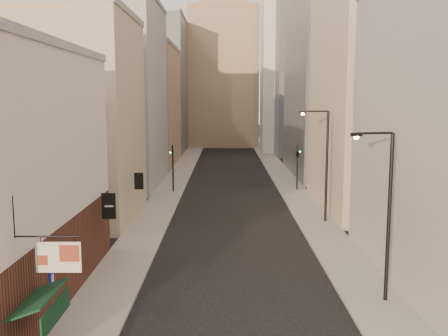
# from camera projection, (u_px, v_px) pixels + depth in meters

# --- Properties ---
(sidewalk_left) EXTENTS (3.00, 140.00, 0.15)m
(sidewalk_left) POSITION_uv_depth(u_px,v_px,m) (183.00, 168.00, 69.55)
(sidewalk_left) COLOR gray
(sidewalk_left) RESTS_ON ground
(sidewalk_right) EXTENTS (3.00, 140.00, 0.15)m
(sidewalk_right) POSITION_uv_depth(u_px,v_px,m) (276.00, 168.00, 69.53)
(sidewalk_right) COLOR gray
(sidewalk_right) RESTS_ON ground
(near_building_left) EXTENTS (8.30, 23.04, 12.30)m
(near_building_left) POSITION_uv_depth(u_px,v_px,m) (3.00, 178.00, 23.18)
(near_building_left) COLOR brown
(near_building_left) RESTS_ON ground
(left_bldg_beige) EXTENTS (8.00, 12.00, 16.00)m
(left_bldg_beige) POSITION_uv_depth(u_px,v_px,m) (83.00, 120.00, 39.76)
(left_bldg_beige) COLOR #BCAD8F
(left_bldg_beige) RESTS_ON ground
(left_bldg_grey) EXTENTS (8.00, 16.00, 20.00)m
(left_bldg_grey) POSITION_uv_depth(u_px,v_px,m) (123.00, 96.00, 55.33)
(left_bldg_grey) COLOR gray
(left_bldg_grey) RESTS_ON ground
(left_bldg_tan) EXTENTS (8.00, 18.00, 17.00)m
(left_bldg_tan) POSITION_uv_depth(u_px,v_px,m) (148.00, 107.00, 73.37)
(left_bldg_tan) COLOR tan
(left_bldg_tan) RESTS_ON ground
(left_bldg_wingrid) EXTENTS (8.00, 20.00, 24.00)m
(left_bldg_wingrid) POSITION_uv_depth(u_px,v_px,m) (164.00, 87.00, 92.70)
(left_bldg_wingrid) COLOR gray
(left_bldg_wingrid) RESTS_ON ground
(right_bldg_beige) EXTENTS (8.00, 16.00, 20.00)m
(right_bldg_beige) POSITION_uv_depth(u_px,v_px,m) (370.00, 95.00, 43.39)
(right_bldg_beige) COLOR #BCAD8F
(right_bldg_beige) RESTS_ON ground
(right_bldg_wingrid) EXTENTS (8.00, 20.00, 26.00)m
(right_bldg_wingrid) POSITION_uv_depth(u_px,v_px,m) (325.00, 72.00, 62.79)
(right_bldg_wingrid) COLOR gray
(right_bldg_wingrid) RESTS_ON ground
(highrise) EXTENTS (21.00, 23.00, 51.20)m
(highrise) POSITION_uv_depth(u_px,v_px,m) (330.00, 9.00, 88.79)
(highrise) COLOR gray
(highrise) RESTS_ON ground
(clock_tower) EXTENTS (14.00, 14.00, 44.90)m
(clock_tower) POSITION_uv_depth(u_px,v_px,m) (223.00, 61.00, 103.79)
(clock_tower) COLOR tan
(clock_tower) RESTS_ON ground
(white_tower) EXTENTS (8.00, 8.00, 41.50)m
(white_tower) POSITION_uv_depth(u_px,v_px,m) (284.00, 49.00, 89.77)
(white_tower) COLOR silver
(white_tower) RESTS_ON ground
(streetlamp_near) EXTENTS (2.12, 0.64, 8.18)m
(streetlamp_near) POSITION_uv_depth(u_px,v_px,m) (385.00, 207.00, 23.13)
(streetlamp_near) COLOR black
(streetlamp_near) RESTS_ON ground
(streetlamp_mid) EXTENTS (2.31, 0.39, 8.80)m
(streetlamp_mid) POSITION_uv_depth(u_px,v_px,m) (324.00, 160.00, 38.57)
(streetlamp_mid) COLOR black
(streetlamp_mid) RESTS_ON ground
(traffic_light_left) EXTENTS (0.57, 0.47, 5.00)m
(traffic_light_left) POSITION_uv_depth(u_px,v_px,m) (173.00, 159.00, 51.42)
(traffic_light_left) COLOR black
(traffic_light_left) RESTS_ON ground
(traffic_light_right) EXTENTS (0.70, 0.70, 5.00)m
(traffic_light_right) POSITION_uv_depth(u_px,v_px,m) (298.00, 156.00, 52.33)
(traffic_light_right) COLOR black
(traffic_light_right) RESTS_ON ground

